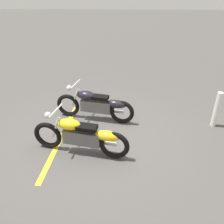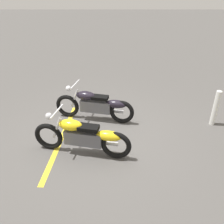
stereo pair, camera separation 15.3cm
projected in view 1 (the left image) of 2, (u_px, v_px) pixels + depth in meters
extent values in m
plane|color=#514F4C|center=(96.00, 134.00, 5.97)|extent=(60.00, 60.00, 0.00)
torus|color=black|center=(48.00, 135.00, 5.33)|extent=(0.68, 0.25, 0.67)
torus|color=black|center=(114.00, 145.00, 5.01)|extent=(0.68, 0.25, 0.67)
cube|color=#59595E|center=(82.00, 137.00, 5.12)|extent=(0.87, 0.39, 0.32)
ellipsoid|color=yellow|center=(69.00, 124.00, 5.03)|extent=(0.57, 0.38, 0.24)
ellipsoid|color=yellow|center=(107.00, 136.00, 4.93)|extent=(0.60, 0.35, 0.22)
cube|color=black|center=(87.00, 127.00, 4.96)|extent=(0.48, 0.33, 0.09)
cylinder|color=silver|center=(56.00, 127.00, 5.16)|extent=(0.27, 0.11, 0.56)
cylinder|color=silver|center=(56.00, 111.00, 4.94)|extent=(0.17, 0.61, 0.04)
sphere|color=silver|center=(48.00, 115.00, 5.05)|extent=(0.15, 0.15, 0.15)
cylinder|color=silver|center=(101.00, 142.00, 5.23)|extent=(0.70, 0.24, 0.09)
torus|color=black|center=(68.00, 105.00, 6.62)|extent=(0.68, 0.26, 0.67)
torus|color=black|center=(122.00, 112.00, 6.28)|extent=(0.68, 0.26, 0.67)
cube|color=#59595E|center=(96.00, 106.00, 6.40)|extent=(0.87, 0.40, 0.32)
ellipsoid|color=black|center=(86.00, 95.00, 6.31)|extent=(0.57, 0.39, 0.24)
ellipsoid|color=black|center=(116.00, 104.00, 6.20)|extent=(0.60, 0.36, 0.22)
cube|color=black|center=(100.00, 97.00, 6.23)|extent=(0.48, 0.33, 0.09)
cylinder|color=silver|center=(75.00, 98.00, 6.44)|extent=(0.27, 0.11, 0.56)
cylinder|color=silver|center=(76.00, 84.00, 6.22)|extent=(0.17, 0.61, 0.04)
sphere|color=silver|center=(69.00, 88.00, 6.34)|extent=(0.15, 0.15, 0.15)
cylinder|color=silver|center=(111.00, 111.00, 6.51)|extent=(0.70, 0.24, 0.09)
cylinder|color=white|center=(216.00, 110.00, 6.08)|extent=(0.14, 0.14, 0.98)
cube|color=yellow|center=(61.00, 137.00, 5.84)|extent=(0.33, 3.20, 0.01)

